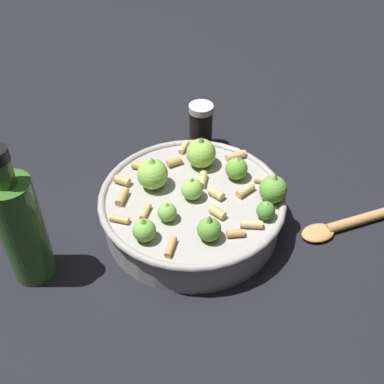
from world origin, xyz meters
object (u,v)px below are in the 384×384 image
object	(u,v)px
olive_oil_bottle	(21,227)
wooden_spoon	(362,220)
pepper_shaker	(201,126)
cooking_pan	(193,206)

from	to	relation	value
olive_oil_bottle	wooden_spoon	world-z (taller)	olive_oil_bottle
pepper_shaker	olive_oil_bottle	distance (m)	0.38
wooden_spoon	pepper_shaker	bearing A→B (deg)	151.76
cooking_pan	wooden_spoon	size ratio (longest dim) A/B	1.29
wooden_spoon	olive_oil_bottle	bearing A→B (deg)	-158.47
cooking_pan	olive_oil_bottle	size ratio (longest dim) A/B	1.29
olive_oil_bottle	pepper_shaker	bearing A→B (deg)	61.61
cooking_pan	pepper_shaker	distance (m)	0.20
pepper_shaker	cooking_pan	bearing A→B (deg)	-83.68
pepper_shaker	wooden_spoon	size ratio (longest dim) A/B	0.41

